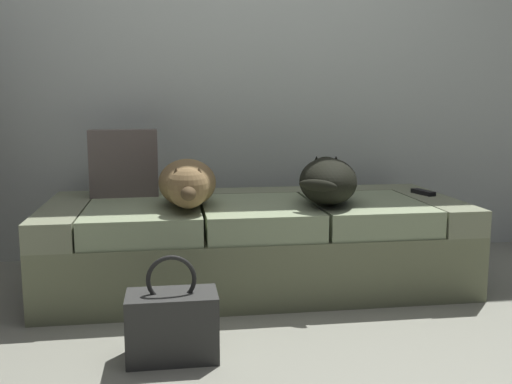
{
  "coord_description": "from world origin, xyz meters",
  "views": [
    {
      "loc": [
        -0.41,
        -1.74,
        0.91
      ],
      "look_at": [
        0.0,
        0.99,
        0.47
      ],
      "focal_mm": 40.76,
      "sensor_mm": 36.0,
      "label": 1
    }
  ],
  "objects_px": {
    "dog_dark": "(327,180)",
    "handbag": "(172,324)",
    "dog_tan": "(188,183)",
    "couch": "(254,242)",
    "throw_pillow": "(124,163)",
    "tv_remote": "(423,192)"
  },
  "relations": [
    {
      "from": "dog_dark",
      "to": "handbag",
      "type": "xyz_separation_m",
      "value": [
        -0.75,
        -0.7,
        -0.41
      ]
    },
    {
      "from": "dog_tan",
      "to": "dog_dark",
      "type": "distance_m",
      "value": 0.67
    },
    {
      "from": "dog_dark",
      "to": "couch",
      "type": "bearing_deg",
      "value": 162.28
    },
    {
      "from": "throw_pillow",
      "to": "couch",
      "type": "bearing_deg",
      "value": -20.03
    },
    {
      "from": "couch",
      "to": "tv_remote",
      "type": "relative_size",
      "value": 13.37
    },
    {
      "from": "dog_tan",
      "to": "dog_dark",
      "type": "relative_size",
      "value": 1.0
    },
    {
      "from": "dog_dark",
      "to": "throw_pillow",
      "type": "bearing_deg",
      "value": 160.76
    },
    {
      "from": "throw_pillow",
      "to": "dog_tan",
      "type": "bearing_deg",
      "value": -48.04
    },
    {
      "from": "tv_remote",
      "to": "handbag",
      "type": "bearing_deg",
      "value": -161.51
    },
    {
      "from": "dog_dark",
      "to": "throw_pillow",
      "type": "distance_m",
      "value": 1.04
    },
    {
      "from": "dog_dark",
      "to": "tv_remote",
      "type": "distance_m",
      "value": 0.59
    },
    {
      "from": "couch",
      "to": "throw_pillow",
      "type": "distance_m",
      "value": 0.78
    },
    {
      "from": "handbag",
      "to": "tv_remote",
      "type": "bearing_deg",
      "value": 33.12
    },
    {
      "from": "couch",
      "to": "dog_tan",
      "type": "bearing_deg",
      "value": -161.06
    },
    {
      "from": "couch",
      "to": "tv_remote",
      "type": "bearing_deg",
      "value": 3.33
    },
    {
      "from": "dog_dark",
      "to": "throw_pillow",
      "type": "relative_size",
      "value": 1.87
    },
    {
      "from": "dog_dark",
      "to": "tv_remote",
      "type": "height_order",
      "value": "dog_dark"
    },
    {
      "from": "couch",
      "to": "dog_dark",
      "type": "xyz_separation_m",
      "value": [
        0.34,
        -0.11,
        0.32
      ]
    },
    {
      "from": "handbag",
      "to": "dog_dark",
      "type": "bearing_deg",
      "value": 42.84
    },
    {
      "from": "dog_dark",
      "to": "dog_tan",
      "type": "bearing_deg",
      "value": -179.57
    },
    {
      "from": "tv_remote",
      "to": "dog_dark",
      "type": "bearing_deg",
      "value": -178.72
    },
    {
      "from": "dog_tan",
      "to": "handbag",
      "type": "bearing_deg",
      "value": -96.92
    }
  ]
}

